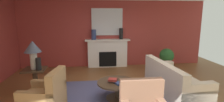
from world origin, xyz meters
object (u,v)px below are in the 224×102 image
object	(u,v)px
fireplace	(108,54)
sofa	(173,82)
armchair_near_window	(45,98)
vase_mantel_right	(121,34)
side_table	(35,79)
vase_on_side_table	(38,64)
table_lamp	(33,49)
vase_mantel_left	(94,35)
potted_plant	(167,57)
mantel_mirror	(107,22)
coffee_table	(117,86)

from	to	relation	value
fireplace	sofa	distance (m)	3.14
armchair_near_window	vase_mantel_right	size ratio (longest dim) A/B	2.13
side_table	vase_on_side_table	xyz separation A→B (m)	(0.15, -0.12, 0.46)
fireplace	sofa	world-z (taller)	fireplace
fireplace	vase_mantel_right	world-z (taller)	vase_mantel_right
sofa	table_lamp	world-z (taller)	table_lamp
vase_mantel_left	potted_plant	distance (m)	3.00
vase_mantel_left	armchair_near_window	bearing A→B (deg)	-108.50
mantel_mirror	vase_on_side_table	world-z (taller)	mantel_mirror
coffee_table	table_lamp	world-z (taller)	table_lamp
side_table	mantel_mirror	bearing A→B (deg)	49.35
fireplace	mantel_mirror	xyz separation A→B (m)	(0.00, 0.12, 1.29)
side_table	armchair_near_window	bearing A→B (deg)	-63.52
fireplace	side_table	world-z (taller)	fireplace
fireplace	coffee_table	bearing A→B (deg)	-90.28
coffee_table	potted_plant	world-z (taller)	potted_plant
armchair_near_window	vase_mantel_left	xyz separation A→B (m)	(1.11, 3.33, 1.04)
sofa	vase_on_side_table	distance (m)	3.63
armchair_near_window	potted_plant	bearing A→B (deg)	35.03
table_lamp	vase_mantel_left	xyz separation A→B (m)	(1.61, 2.34, 0.12)
mantel_mirror	vase_on_side_table	xyz separation A→B (m)	(-2.01, -2.63, -0.98)
sofa	potted_plant	distance (m)	2.20
sofa	vase_mantel_left	size ratio (longest dim) A/B	5.45
mantel_mirror	vase_mantel_left	size ratio (longest dim) A/B	3.15
coffee_table	vase_on_side_table	distance (m)	2.10
sofa	table_lamp	bearing A→B (deg)	175.16
coffee_table	vase_mantel_left	world-z (taller)	vase_mantel_left
fireplace	vase_mantel_right	size ratio (longest dim) A/B	4.03
fireplace	coffee_table	distance (m)	2.94
armchair_near_window	vase_on_side_table	distance (m)	1.09
side_table	potted_plant	world-z (taller)	potted_plant
armchair_near_window	potted_plant	distance (m)	4.81
mantel_mirror	sofa	world-z (taller)	mantel_mirror
sofa	table_lamp	distance (m)	3.86
vase_mantel_right	vase_on_side_table	bearing A→B (deg)	-136.08
fireplace	sofa	size ratio (longest dim) A/B	0.83
vase_mantel_left	potted_plant	size ratio (longest dim) A/B	0.48
side_table	coffee_table	bearing A→B (deg)	-14.29
armchair_near_window	table_lamp	xyz separation A→B (m)	(-0.49, 0.99, 0.92)
vase_mantel_right	mantel_mirror	bearing A→B (deg)	162.82
fireplace	vase_mantel_right	xyz separation A→B (m)	(0.55, -0.05, 0.83)
fireplace	armchair_near_window	bearing A→B (deg)	-116.22
vase_on_side_table	vase_mantel_left	size ratio (longest dim) A/B	0.81
sofa	potted_plant	bearing A→B (deg)	71.56
armchair_near_window	vase_on_side_table	xyz separation A→B (m)	(-0.34, 0.87, 0.55)
mantel_mirror	vase_mantel_left	xyz separation A→B (m)	(-0.55, -0.17, -0.49)
mantel_mirror	potted_plant	size ratio (longest dim) A/B	1.50
sofa	coffee_table	size ratio (longest dim) A/B	2.17
vase_mantel_left	vase_mantel_right	xyz separation A→B (m)	(1.10, 0.00, 0.02)
fireplace	table_lamp	distance (m)	3.29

